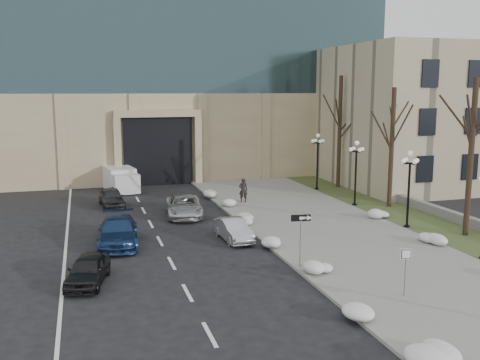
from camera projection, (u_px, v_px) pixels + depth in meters
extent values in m
plane|color=black|center=(407.00, 336.00, 18.33)|extent=(160.00, 160.00, 0.00)
cube|color=gray|center=(324.00, 227.00, 32.54)|extent=(9.00, 40.00, 0.12)
cube|color=gray|center=(254.00, 233.00, 31.27)|extent=(0.30, 40.00, 0.14)
cube|color=#394623|center=(416.00, 220.00, 34.36)|extent=(4.00, 40.00, 0.10)
cube|color=gray|center=(424.00, 207.00, 36.77)|extent=(0.50, 30.00, 0.70)
cube|color=tan|center=(164.00, 131.00, 56.79)|extent=(40.00, 20.00, 8.00)
cube|color=black|center=(157.00, 150.00, 47.89)|extent=(6.00, 2.50, 6.00)
cube|color=tan|center=(158.00, 114.00, 46.02)|extent=(7.50, 0.60, 0.60)
cube|color=tan|center=(118.00, 153.00, 45.59)|extent=(0.60, 0.60, 6.00)
cube|color=tan|center=(198.00, 150.00, 47.55)|extent=(0.60, 0.60, 6.00)
cube|color=#B7AB89|center=(441.00, 115.00, 49.97)|extent=(22.00, 18.00, 12.00)
cube|color=black|center=(424.00, 169.00, 39.81)|extent=(1.40, 0.25, 2.00)
cube|color=black|center=(469.00, 167.00, 40.93)|extent=(1.40, 0.25, 2.00)
cube|color=black|center=(427.00, 122.00, 39.22)|extent=(1.40, 0.25, 2.00)
cube|color=black|center=(473.00, 121.00, 40.35)|extent=(1.40, 0.25, 2.00)
cube|color=black|center=(430.00, 73.00, 38.64)|extent=(1.40, 0.25, 2.00)
cube|color=black|center=(476.00, 74.00, 39.76)|extent=(1.40, 0.25, 2.00)
imported|color=black|center=(88.00, 270.00, 23.15)|extent=(2.32, 3.92, 1.25)
imported|color=#A4A6AC|center=(234.00, 230.00, 29.85)|extent=(1.50, 3.76, 1.22)
imported|color=navy|center=(118.00, 231.00, 28.96)|extent=(2.50, 5.27, 1.48)
imported|color=#B6B6B6|center=(184.00, 206.00, 35.54)|extent=(2.83, 5.13, 1.36)
imported|color=#303035|center=(112.00, 197.00, 38.50)|extent=(1.87, 4.01, 1.33)
imported|color=black|center=(243.00, 190.00, 39.44)|extent=(0.73, 0.57, 1.78)
cube|color=silver|center=(118.00, 177.00, 45.50)|extent=(2.84, 5.08, 1.92)
cube|color=silver|center=(126.00, 184.00, 42.95)|extent=(2.24, 1.84, 1.54)
cylinder|color=black|center=(114.00, 191.00, 42.80)|extent=(0.34, 0.70, 0.67)
cylinder|color=black|center=(137.00, 189.00, 43.62)|extent=(0.34, 0.70, 0.67)
cylinder|color=black|center=(103.00, 183.00, 46.48)|extent=(0.34, 0.70, 0.67)
cylinder|color=black|center=(125.00, 181.00, 47.30)|extent=(0.34, 0.70, 0.67)
cylinder|color=slate|center=(300.00, 242.00, 24.99)|extent=(0.06, 0.06, 2.55)
cube|color=black|center=(301.00, 218.00, 24.79)|extent=(0.93, 0.19, 0.31)
cube|color=white|center=(304.00, 218.00, 24.79)|extent=(0.44, 0.08, 0.12)
cone|color=white|center=(309.00, 218.00, 24.81)|extent=(0.25, 0.29, 0.25)
cylinder|color=slate|center=(405.00, 274.00, 21.42)|extent=(0.06, 0.06, 2.05)
cube|color=white|center=(406.00, 254.00, 21.28)|extent=(0.44, 0.18, 0.45)
cube|color=black|center=(406.00, 254.00, 21.25)|extent=(0.37, 0.13, 0.39)
cube|color=white|center=(406.00, 254.00, 21.25)|extent=(0.32, 0.12, 0.34)
ellipsoid|color=white|center=(430.00, 354.00, 16.42)|extent=(1.10, 1.60, 0.36)
ellipsoid|color=white|center=(358.00, 308.00, 19.91)|extent=(1.10, 1.60, 0.36)
ellipsoid|color=white|center=(314.00, 267.00, 24.47)|extent=(1.10, 1.60, 0.36)
ellipsoid|color=white|center=(273.00, 241.00, 28.63)|extent=(1.10, 1.60, 0.36)
ellipsoid|color=white|center=(249.00, 220.00, 33.29)|extent=(1.10, 1.60, 0.36)
ellipsoid|color=white|center=(232.00, 204.00, 37.90)|extent=(1.10, 1.60, 0.36)
ellipsoid|color=white|center=(213.00, 195.00, 41.28)|extent=(1.10, 1.60, 0.36)
ellipsoid|color=white|center=(437.00, 241.00, 28.76)|extent=(1.10, 1.60, 0.36)
ellipsoid|color=white|center=(380.00, 216.00, 34.40)|extent=(1.10, 1.60, 0.36)
cylinder|color=black|center=(407.00, 227.00, 32.46)|extent=(0.36, 0.36, 0.20)
cylinder|color=black|center=(408.00, 196.00, 32.14)|extent=(0.14, 0.14, 4.00)
cylinder|color=black|center=(410.00, 163.00, 31.81)|extent=(0.10, 0.90, 0.10)
cylinder|color=black|center=(410.00, 163.00, 31.81)|extent=(0.90, 0.10, 0.10)
sphere|color=white|center=(411.00, 153.00, 31.71)|extent=(0.32, 0.32, 0.32)
sphere|color=white|center=(417.00, 161.00, 31.91)|extent=(0.28, 0.28, 0.28)
sphere|color=white|center=(404.00, 161.00, 31.66)|extent=(0.28, 0.28, 0.28)
sphere|color=white|center=(406.00, 160.00, 32.21)|extent=(0.28, 0.28, 0.28)
sphere|color=white|center=(415.00, 162.00, 31.36)|extent=(0.28, 0.28, 0.28)
cylinder|color=black|center=(355.00, 205.00, 38.60)|extent=(0.36, 0.36, 0.20)
cylinder|color=black|center=(356.00, 179.00, 38.29)|extent=(0.14, 0.14, 4.00)
cylinder|color=black|center=(357.00, 151.00, 37.95)|extent=(0.10, 0.90, 0.10)
cylinder|color=black|center=(357.00, 151.00, 37.95)|extent=(0.90, 0.10, 0.10)
sphere|color=white|center=(357.00, 143.00, 37.85)|extent=(0.32, 0.32, 0.32)
sphere|color=white|center=(362.00, 149.00, 38.05)|extent=(0.28, 0.28, 0.28)
sphere|color=white|center=(351.00, 150.00, 37.80)|extent=(0.28, 0.28, 0.28)
sphere|color=white|center=(354.00, 149.00, 38.35)|extent=(0.28, 0.28, 0.28)
sphere|color=white|center=(360.00, 150.00, 37.50)|extent=(0.28, 0.28, 0.28)
cylinder|color=black|center=(317.00, 189.00, 44.75)|extent=(0.36, 0.36, 0.20)
cylinder|color=black|center=(317.00, 167.00, 44.43)|extent=(0.14, 0.14, 4.00)
cylinder|color=black|center=(318.00, 143.00, 44.10)|extent=(0.10, 0.90, 0.10)
cylinder|color=black|center=(318.00, 143.00, 44.10)|extent=(0.90, 0.10, 0.10)
sphere|color=white|center=(318.00, 136.00, 44.00)|extent=(0.32, 0.32, 0.32)
sphere|color=white|center=(323.00, 141.00, 44.20)|extent=(0.28, 0.28, 0.28)
sphere|color=white|center=(313.00, 141.00, 43.94)|extent=(0.28, 0.28, 0.28)
sphere|color=white|center=(316.00, 141.00, 44.50)|extent=(0.28, 0.28, 0.28)
sphere|color=white|center=(320.00, 141.00, 43.64)|extent=(0.28, 0.28, 0.28)
cylinder|color=black|center=(471.00, 159.00, 29.98)|extent=(0.32, 0.32, 9.00)
cylinder|color=black|center=(392.00, 148.00, 37.58)|extent=(0.32, 0.32, 8.50)
cylinder|color=black|center=(339.00, 133.00, 45.06)|extent=(0.32, 0.32, 9.50)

